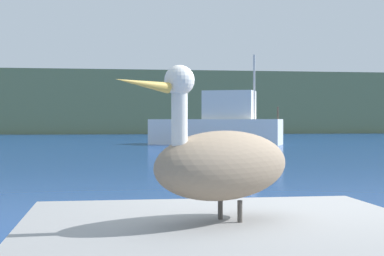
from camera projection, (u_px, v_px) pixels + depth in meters
hillside_backdrop at (121, 104)px, 67.82m from camera, size 140.00×13.59×6.70m
pelican at (222, 162)px, 3.51m from camera, size 1.22×0.98×0.91m
fishing_boat_white at (219, 126)px, 34.15m from camera, size 7.78×5.21×5.10m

